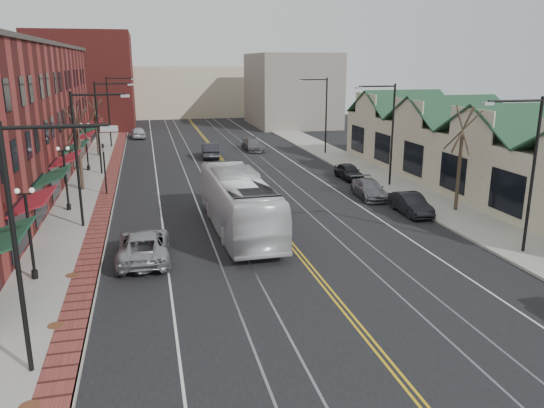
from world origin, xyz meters
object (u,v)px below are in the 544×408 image
parked_suv (144,245)px  parked_car_c (369,189)px  parked_car_b (411,204)px  transit_bus (239,203)px  parked_car_d (349,171)px

parked_suv → parked_car_c: parked_suv is taller
parked_car_b → parked_car_c: bearing=102.6°
parked_suv → transit_bus: bearing=-145.3°
parked_suv → parked_car_b: (17.20, 4.55, -0.08)m
parked_car_b → parked_car_c: parked_car_b is taller
transit_bus → parked_car_d: size_ratio=3.16×
parked_car_b → parked_car_d: size_ratio=1.07×
transit_bus → parked_car_c: size_ratio=2.71×
transit_bus → parked_car_b: bearing=-176.9°
parked_car_c → parked_car_d: 6.48m
transit_bus → parked_car_b: 11.73m
transit_bus → parked_car_d: 16.75m
parked_suv → parked_car_b: size_ratio=1.32×
parked_car_d → parked_car_b: bearing=-90.7°
parked_suv → parked_car_c: size_ratio=1.21×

